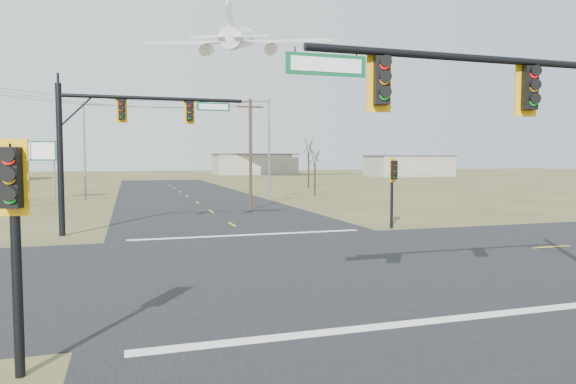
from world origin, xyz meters
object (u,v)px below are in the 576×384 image
object	(u,v)px
utility_pole_near	(250,152)
bare_tree_c	(315,156)
streetlight_c	(87,145)
mast_arm_near	(536,114)
pedestal_signal_sw	(13,203)
mast_arm_far	(119,128)
highway_sign	(41,158)
bare_tree_d	(309,146)
streetlight_a	(267,144)
pedestal_signal_ne	(393,176)

from	to	relation	value
utility_pole_near	bare_tree_c	bearing A→B (deg)	52.47
utility_pole_near	streetlight_c	distance (m)	19.67
mast_arm_near	pedestal_signal_sw	size ratio (longest dim) A/B	2.41
utility_pole_near	bare_tree_c	distance (m)	16.53
mast_arm_far	utility_pole_near	xyz separation A→B (m)	(9.34, 9.90, -1.11)
highway_sign	bare_tree_d	distance (m)	33.09
utility_pole_near	streetlight_a	bearing A→B (deg)	66.98
pedestal_signal_ne	streetlight_a	size ratio (longest dim) A/B	0.42
mast_arm_far	pedestal_signal_sw	bearing A→B (deg)	-97.36
pedestal_signal_ne	pedestal_signal_sw	bearing A→B (deg)	-156.31
mast_arm_near	mast_arm_far	size ratio (longest dim) A/B	1.09
mast_arm_far	streetlight_c	world-z (taller)	streetlight_c
bare_tree_c	bare_tree_d	world-z (taller)	bare_tree_d
streetlight_c	mast_arm_far	bearing A→B (deg)	-69.34
mast_arm_near	mast_arm_far	xyz separation A→B (m)	(-10.01, 17.95, 0.54)
mast_arm_near	pedestal_signal_ne	bearing A→B (deg)	86.13
pedestal_signal_ne	streetlight_a	xyz separation A→B (m)	(-1.74, 20.80, 2.35)
streetlight_a	bare_tree_c	bearing A→B (deg)	23.05
bare_tree_c	bare_tree_d	bearing A→B (deg)	73.07
mast_arm_far	bare_tree_d	bearing A→B (deg)	54.54
mast_arm_far	highway_sign	size ratio (longest dim) A/B	1.69
pedestal_signal_ne	bare_tree_d	world-z (taller)	bare_tree_d
mast_arm_near	streetlight_c	xyz separation A→B (m)	(-13.35, 42.86, 0.24)
pedestal_signal_sw	streetlight_a	bearing A→B (deg)	82.87
pedestal_signal_ne	highway_sign	size ratio (longest dim) A/B	0.71
streetlight_c	pedestal_signal_ne	bearing A→B (deg)	-43.92
pedestal_signal_sw	utility_pole_near	size ratio (longest dim) A/B	0.51
streetlight_c	bare_tree_c	xyz separation A→B (m)	(22.76, -1.90, -0.99)
highway_sign	bare_tree_c	size ratio (longest dim) A/B	1.04
utility_pole_near	streetlight_a	distance (m)	9.02
pedestal_signal_ne	streetlight_a	distance (m)	21.00
bare_tree_c	bare_tree_d	distance (m)	14.38
utility_pole_near	streetlight_a	xyz separation A→B (m)	(3.51, 8.26, 0.88)
pedestal_signal_sw	bare_tree_d	size ratio (longest dim) A/B	0.60
mast_arm_near	bare_tree_d	distance (m)	56.31
mast_arm_far	streetlight_a	xyz separation A→B (m)	(12.85, 18.16, -0.23)
utility_pole_near	streetlight_c	xyz separation A→B (m)	(-12.69, 15.01, 0.82)
streetlight_a	streetlight_c	bearing A→B (deg)	143.98
mast_arm_far	streetlight_a	bearing A→B (deg)	51.97
streetlight_a	bare_tree_c	size ratio (longest dim) A/B	1.75
pedestal_signal_sw	bare_tree_c	distance (m)	46.35
utility_pole_near	bare_tree_d	size ratio (longest dim) A/B	1.19
utility_pole_near	bare_tree_c	xyz separation A→B (m)	(10.07, 13.11, -0.17)
pedestal_signal_ne	bare_tree_c	bearing A→B (deg)	58.70
streetlight_c	mast_arm_near	bearing A→B (deg)	-59.69
pedestal_signal_ne	utility_pole_near	size ratio (longest dim) A/B	0.47
mast_arm_near	streetlight_c	distance (m)	44.89
mast_arm_far	bare_tree_c	bearing A→B (deg)	47.10
utility_pole_near	streetlight_a	world-z (taller)	streetlight_a
mast_arm_near	utility_pole_near	xyz separation A→B (m)	(-0.67, 27.85, -0.58)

